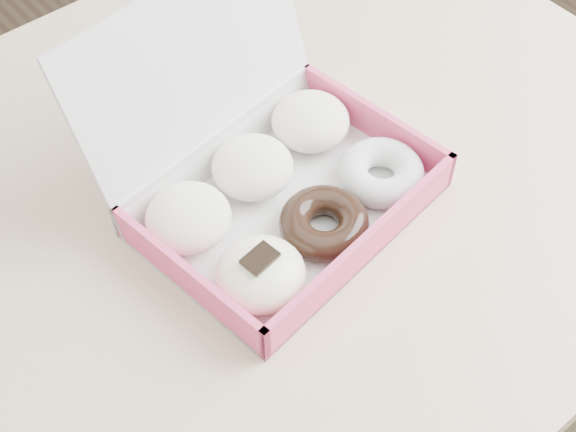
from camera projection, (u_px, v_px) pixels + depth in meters
table at (188, 266)px, 0.91m from camera, size 1.20×0.80×0.75m
donut_box at (273, 182)px, 0.84m from camera, size 0.33×0.31×0.21m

